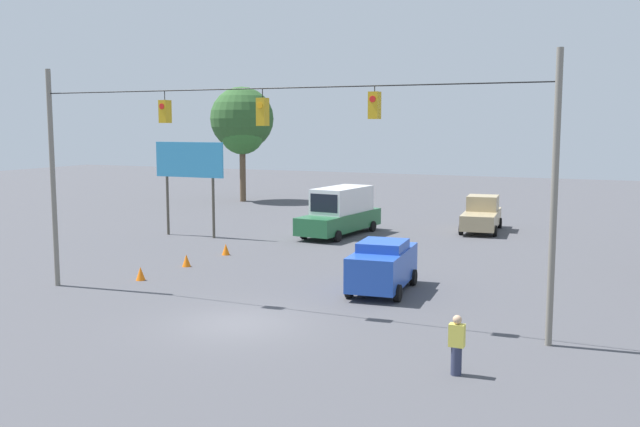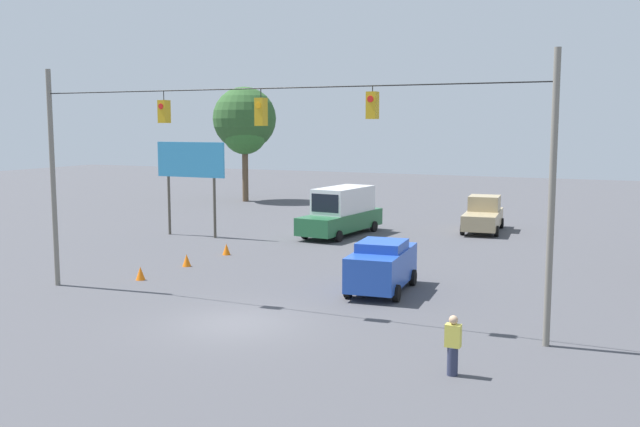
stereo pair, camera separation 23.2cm
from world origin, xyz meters
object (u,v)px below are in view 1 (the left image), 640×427
traffic_cone_third (226,249)px  pedestrian (457,345)px  traffic_cone_nearest (141,274)px  tree_horizon_left (242,133)px  traffic_cone_second (186,260)px  overhead_signal_span (263,162)px  tree_horizon_right (242,119)px  sedan_blue_crossing_near (383,265)px  roadside_billboard (189,166)px  box_truck_green_withflow_far (341,211)px  pickup_truck_tan_oncoming_deep (482,215)px

traffic_cone_third → pedestrian: pedestrian is taller
traffic_cone_nearest → pedestrian: bearing=158.6°
tree_horizon_left → traffic_cone_second: bearing=115.2°
pedestrian → traffic_cone_second: bearing=-31.5°
traffic_cone_nearest → overhead_signal_span: bearing=163.0°
tree_horizon_left → tree_horizon_right: bearing=-58.6°
sedan_blue_crossing_near → roadside_billboard: 17.24m
overhead_signal_span → traffic_cone_nearest: overhead_signal_span is taller
traffic_cone_second → overhead_signal_span: bearing=142.6°
pedestrian → tree_horizon_right: 43.99m
traffic_cone_nearest → traffic_cone_second: bearing=-91.2°
tree_horizon_left → roadside_billboard: bearing=111.3°
roadside_billboard → box_truck_green_withflow_far: bearing=-152.0°
traffic_cone_second → pedestrian: (-14.62, 8.94, 0.50)m
box_truck_green_withflow_far → traffic_cone_second: 12.01m
tree_horizon_left → tree_horizon_right: 1.22m
pedestrian → tree_horizon_right: size_ratio=0.17×
traffic_cone_third → pedestrian: 18.97m
traffic_cone_nearest → tree_horizon_left: (11.74, -28.32, 5.49)m
traffic_cone_third → pedestrian: size_ratio=0.35×
traffic_cone_nearest → roadside_billboard: (4.88, -10.72, 3.78)m
overhead_signal_span → tree_horizon_right: 36.32m
traffic_cone_third → pickup_truck_tan_oncoming_deep: bearing=-126.7°
roadside_billboard → tree_horizon_left: bearing=-68.7°
pickup_truck_tan_oncoming_deep → tree_horizon_left: (21.81, -8.60, 4.79)m
overhead_signal_span → pickup_truck_tan_oncoming_deep: (-2.99, -21.90, -4.20)m
traffic_cone_second → roadside_billboard: (4.95, -7.53, 3.78)m
tree_horizon_left → tree_horizon_right: tree_horizon_right is taller
traffic_cone_nearest → traffic_cone_second: (-0.07, -3.19, 0.00)m
traffic_cone_nearest → traffic_cone_third: 6.43m
pickup_truck_tan_oncoming_deep → box_truck_green_withflow_far: (7.24, 4.90, 0.40)m
pickup_truck_tan_oncoming_deep → roadside_billboard: (14.96, 9.01, 3.09)m
box_truck_green_withflow_far → pedestrian: box_truck_green_withflow_far is taller
tree_horizon_left → traffic_cone_nearest: bearing=112.5°
overhead_signal_span → traffic_cone_second: size_ratio=34.07×
traffic_cone_second → sedan_blue_crossing_near: bearing=174.7°
overhead_signal_span → pedestrian: size_ratio=12.09×
roadside_billboard → tree_horizon_right: size_ratio=0.57×
pickup_truck_tan_oncoming_deep → pedestrian: bearing=100.3°
traffic_cone_third → traffic_cone_second: bearing=88.4°
overhead_signal_span → traffic_cone_nearest: (7.08, -2.17, -4.90)m
pickup_truck_tan_oncoming_deep → roadside_billboard: size_ratio=1.02×
traffic_cone_third → tree_horizon_right: 26.21m
pickup_truck_tan_oncoming_deep → traffic_cone_third: (9.92, 13.30, -0.69)m
traffic_cone_second → tree_horizon_left: 28.31m
pickup_truck_tan_oncoming_deep → tree_horizon_right: bearing=-22.1°
traffic_cone_second → tree_horizon_right: size_ratio=0.06×
box_truck_green_withflow_far → tree_horizon_left: size_ratio=0.90×
pickup_truck_tan_oncoming_deep → tree_horizon_right: tree_horizon_right is taller
sedan_blue_crossing_near → traffic_cone_second: sedan_blue_crossing_near is taller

